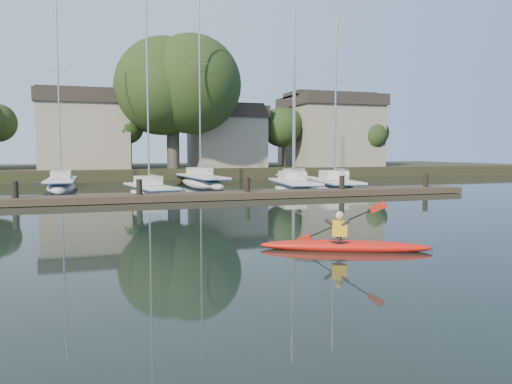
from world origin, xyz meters
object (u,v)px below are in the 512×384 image
object	(u,v)px
dock	(195,196)
sailboat_2	(150,197)
sailboat_3	(294,193)
sailboat_7	(295,185)
kayak	(344,244)
sailboat_6	(202,186)
sailboat_5	(61,189)
sailboat_4	(335,193)

from	to	relation	value
dock	sailboat_2	xyz separation A→B (m)	(-1.95, 4.53, -0.37)
sailboat_3	sailboat_7	world-z (taller)	sailboat_3
dock	sailboat_3	distance (m)	9.10
sailboat_3	kayak	bearing A→B (deg)	-100.79
sailboat_2	sailboat_7	bearing A→B (deg)	21.19
dock	sailboat_6	size ratio (longest dim) A/B	2.01
sailboat_3	sailboat_6	size ratio (longest dim) A/B	0.81
dock	kayak	bearing A→B (deg)	-85.50
sailboat_2	kayak	bearing A→B (deg)	-90.41
sailboat_5	sailboat_6	world-z (taller)	sailboat_6
dock	sailboat_5	xyz separation A→B (m)	(-7.62, 12.82, -0.39)
sailboat_4	sailboat_6	xyz separation A→B (m)	(-7.39, 9.70, 0.02)
kayak	sailboat_6	size ratio (longest dim) A/B	0.27
dock	sailboat_7	xyz separation A→B (m)	(11.02, 12.24, -0.38)
sailboat_3	sailboat_7	distance (m)	8.21
kayak	dock	size ratio (longest dim) A/B	0.13
kayak	sailboat_2	world-z (taller)	sailboat_2
dock	sailboat_7	world-z (taller)	sailboat_7
sailboat_5	kayak	bearing A→B (deg)	-71.93
sailboat_3	sailboat_6	xyz separation A→B (m)	(-4.57, 9.02, 0.01)
sailboat_4	sailboat_7	xyz separation A→B (m)	(0.41, 8.23, 0.03)
dock	sailboat_3	world-z (taller)	sailboat_3
sailboat_5	sailboat_6	distance (m)	10.87
sailboat_2	sailboat_4	size ratio (longest dim) A/B	1.03
kayak	sailboat_6	world-z (taller)	sailboat_6
kayak	sailboat_4	world-z (taller)	sailboat_4
dock	sailboat_4	bearing A→B (deg)	20.69
kayak	sailboat_4	distance (m)	21.22
sailboat_2	sailboat_6	bearing A→B (deg)	51.07
sailboat_4	sailboat_7	world-z (taller)	sailboat_4
kayak	sailboat_5	xyz separation A→B (m)	(-8.80, 27.81, -0.37)
sailboat_2	sailboat_4	distance (m)	12.57
dock	sailboat_3	xyz separation A→B (m)	(7.78, 4.69, -0.41)
sailboat_4	sailboat_7	size ratio (longest dim) A/B	1.07
dock	sailboat_5	world-z (taller)	sailboat_5
sailboat_4	sailboat_3	bearing A→B (deg)	175.66
sailboat_4	sailboat_6	world-z (taller)	sailboat_6
sailboat_2	sailboat_3	world-z (taller)	sailboat_3
kayak	sailboat_3	bearing A→B (deg)	95.37
sailboat_6	sailboat_7	distance (m)	7.94
sailboat_7	sailboat_5	bearing A→B (deg)	-176.52
sailboat_2	sailboat_3	distance (m)	9.74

